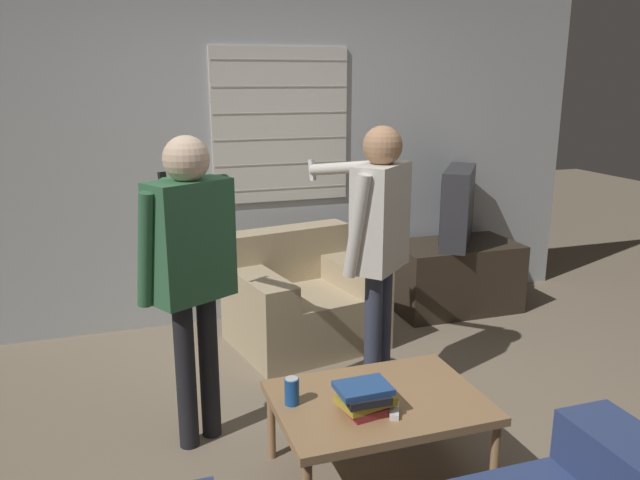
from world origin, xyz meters
name	(u,v)px	position (x,y,z in m)	size (l,w,h in m)	color
ground_plane	(369,450)	(0.00, 0.00, 0.00)	(16.00, 16.00, 0.00)	#7F705B
wall_back	(269,152)	(0.00, 2.03, 1.28)	(5.20, 0.08, 2.55)	#ADB2B7
armchair_beige	(302,300)	(0.07, 1.41, 0.31)	(1.09, 0.95, 0.78)	tan
coffee_table	(378,405)	(-0.05, -0.21, 0.37)	(0.95, 0.68, 0.41)	#9E754C
tv_stand	(454,276)	(1.43, 1.65, 0.27)	(0.98, 0.57, 0.55)	#33281E
tv	(458,206)	(1.42, 1.65, 0.85)	(0.57, 0.69, 0.60)	#2D2D33
person_left_standing	(190,255)	(-0.80, 0.38, 1.00)	(0.51, 0.80, 1.57)	black
person_right_standing	(378,231)	(0.25, 0.52, 1.00)	(0.48, 0.79, 1.58)	#33384C
book_stack	(364,398)	(-0.16, -0.30, 0.48)	(0.27, 0.21, 0.13)	maroon
soda_can	(292,391)	(-0.44, -0.13, 0.47)	(0.07, 0.07, 0.13)	#194C9E
spare_remote	(394,411)	(-0.04, -0.35, 0.42)	(0.09, 0.13, 0.02)	white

